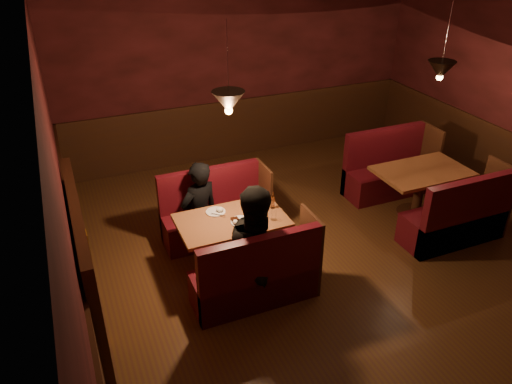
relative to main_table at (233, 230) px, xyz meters
name	(u,v)px	position (x,y,z in m)	size (l,w,h in m)	color
room	(333,191)	(1.00, -0.47, 0.54)	(6.02, 7.02, 2.92)	brown
main_table	(233,230)	(0.00, 0.00, 0.00)	(1.24, 0.75, 0.87)	brown
main_bench_far	(215,216)	(0.01, 0.70, -0.22)	(1.36, 0.49, 0.93)	#480A13
main_bench_near	(258,280)	(0.01, -0.70, -0.22)	(1.36, 0.49, 0.93)	#480A13
second_table	(421,182)	(2.77, 0.11, 0.00)	(1.23, 0.79, 0.69)	brown
second_bench_far	(388,172)	(2.79, 0.85, -0.20)	(1.36, 0.51, 0.97)	#480A13
second_bench_near	(458,221)	(2.79, -0.62, -0.20)	(1.36, 0.51, 0.97)	#480A13
diner_a	(198,191)	(-0.21, 0.63, 0.23)	(0.54, 0.35, 1.48)	black
diner_b	(259,232)	(0.07, -0.61, 0.34)	(0.82, 0.64, 1.69)	black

